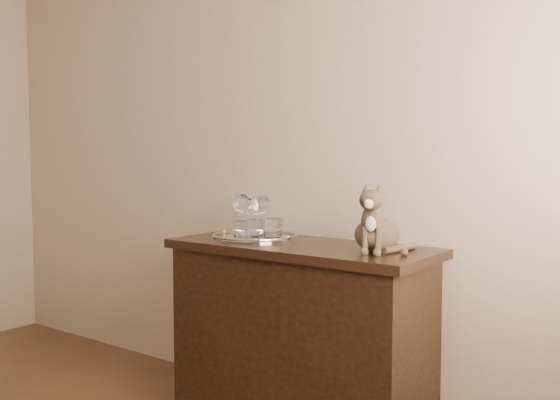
% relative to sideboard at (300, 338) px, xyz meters
% --- Properties ---
extents(wall_back, '(4.00, 0.10, 2.70)m').
position_rel_sideboard_xyz_m(wall_back, '(-0.60, 0.31, 0.93)').
color(wall_back, '#C2A892').
rests_on(wall_back, ground).
extents(sideboard, '(1.20, 0.50, 0.85)m').
position_rel_sideboard_xyz_m(sideboard, '(0.00, 0.00, 0.00)').
color(sideboard, black).
rests_on(sideboard, ground).
extents(tray, '(0.40, 0.40, 0.01)m').
position_rel_sideboard_xyz_m(tray, '(-0.28, 0.03, 0.43)').
color(tray, silver).
rests_on(tray, sideboard).
extents(wine_glass_a, '(0.07, 0.07, 0.17)m').
position_rel_sideboard_xyz_m(wine_glass_a, '(-0.38, 0.10, 0.52)').
color(wine_glass_a, white).
rests_on(wine_glass_a, tray).
extents(wine_glass_b, '(0.07, 0.07, 0.19)m').
position_rel_sideboard_xyz_m(wine_glass_b, '(-0.31, 0.13, 0.53)').
color(wine_glass_b, white).
rests_on(wine_glass_b, tray).
extents(wine_glass_c, '(0.08, 0.08, 0.21)m').
position_rel_sideboard_xyz_m(wine_glass_c, '(-0.35, 0.01, 0.54)').
color(wine_glass_c, silver).
rests_on(wine_glass_c, tray).
extents(wine_glass_d, '(0.07, 0.07, 0.19)m').
position_rel_sideboard_xyz_m(wine_glass_d, '(-0.29, 0.05, 0.53)').
color(wine_glass_d, silver).
rests_on(wine_glass_d, tray).
extents(tumbler_a, '(0.08, 0.08, 0.09)m').
position_rel_sideboard_xyz_m(tumbler_a, '(-0.21, -0.06, 0.48)').
color(tumbler_a, silver).
rests_on(tumbler_a, tray).
extents(tumbler_b, '(0.07, 0.07, 0.08)m').
position_rel_sideboard_xyz_m(tumbler_b, '(-0.26, -0.09, 0.47)').
color(tumbler_b, silver).
rests_on(tumbler_b, tray).
extents(tumbler_c, '(0.08, 0.08, 0.09)m').
position_rel_sideboard_xyz_m(tumbler_c, '(-0.18, 0.03, 0.48)').
color(tumbler_c, white).
rests_on(tumbler_c, tray).
extents(cat, '(0.33, 0.32, 0.28)m').
position_rel_sideboard_xyz_m(cat, '(0.37, 0.00, 0.56)').
color(cat, '#4C392D').
rests_on(cat, sideboard).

